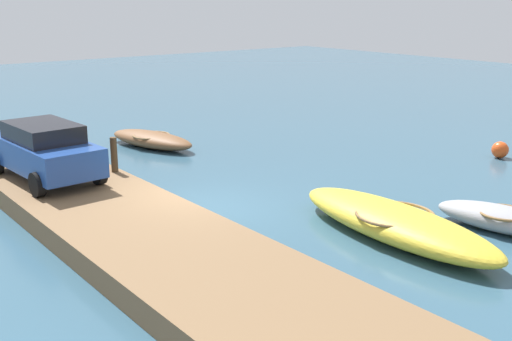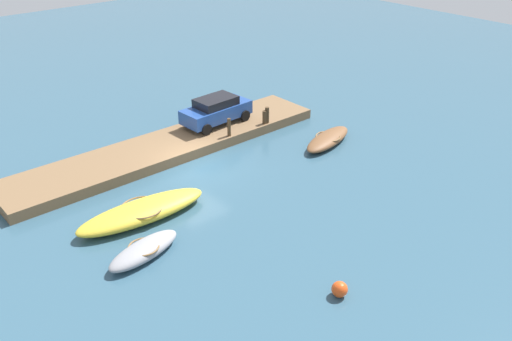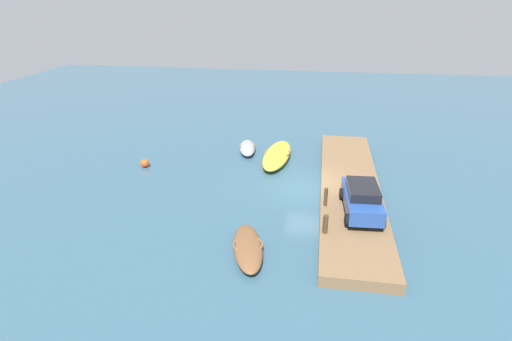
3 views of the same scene
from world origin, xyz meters
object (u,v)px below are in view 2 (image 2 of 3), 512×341
Objects in this scene: motorboat_yellow at (142,211)px; mooring_post_mid_west at (265,117)px; rowboat_grey at (144,250)px; mooring_post_west at (267,115)px; parked_car at (216,110)px; mooring_post_mid_east at (229,127)px; rowboat_brown at (328,139)px; marker_buoy at (340,289)px.

motorboat_yellow is 10.62m from mooring_post_mid_west.
mooring_post_west is (-11.57, -5.83, 0.71)m from rowboat_grey.
parked_car reaches higher than mooring_post_west.
mooring_post_mid_east is at bearing 0.00° from mooring_post_west.
mooring_post_west is 2.78m from mooring_post_mid_east.
mooring_post_mid_east is at bearing -53.77° from rowboat_brown.
mooring_post_west is 0.93× the size of mooring_post_mid_east.
mooring_post_mid_east is at bearing 71.28° from parked_car.
motorboat_yellow is 8.23m from mooring_post_mid_east.
rowboat_grey is at bearing 33.56° from mooring_post_mid_east.
rowboat_grey is 4.47× the size of mooring_post_mid_west.
rowboat_grey is at bearing -3.88° from rowboat_brown.
rowboat_grey is 3.40× the size of mooring_post_mid_east.
rowboat_brown is 1.22× the size of rowboat_grey.
mooring_post_mid_west is 2.59m from mooring_post_mid_east.
mooring_post_mid_west is at bearing 135.71° from parked_car.
mooring_post_mid_east is at bearing -151.49° from motorboat_yellow.
motorboat_yellow is 7.77× the size of mooring_post_mid_west.
rowboat_grey reaches higher than marker_buoy.
rowboat_grey is 12.97m from mooring_post_west.
mooring_post_west is at bearing -81.95° from rowboat_brown.
motorboat_yellow is at bearing 30.10° from parked_car.
rowboat_grey is 5.94× the size of marker_buoy.
mooring_post_mid_east is at bearing -111.06° from marker_buoy.
parked_car reaches higher than mooring_post_mid_west.
mooring_post_mid_west is (-10.04, -3.43, 0.55)m from motorboat_yellow.
mooring_post_mid_east is at bearing -157.42° from rowboat_grey.
rowboat_brown is 6.54m from parked_car.
motorboat_yellow is 6.36× the size of mooring_post_west.
motorboat_yellow is at bearing -72.87° from marker_buoy.
mooring_post_mid_west reaches higher than rowboat_brown.
mooring_post_mid_west is at bearing -79.21° from rowboat_brown.
mooring_post_west is 0.22m from mooring_post_mid_west.
mooring_post_mid_east is 0.24× the size of parked_car.
marker_buoy is at bearing 66.37° from parked_car.
marker_buoy is at bearing 59.23° from mooring_post_mid_west.
rowboat_grey is 7.62m from marker_buoy.
parked_car is at bearing -151.54° from rowboat_grey.
marker_buoy is at bearing 58.55° from mooring_post_west.
rowboat_grey reaches higher than rowboat_brown.
motorboat_yellow is at bearing 18.85° from mooring_post_mid_west.
motorboat_yellow is at bearing -14.38° from rowboat_brown.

